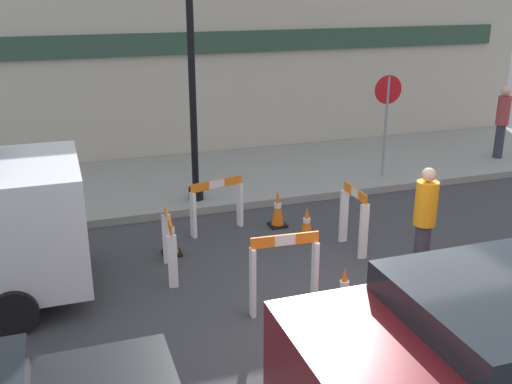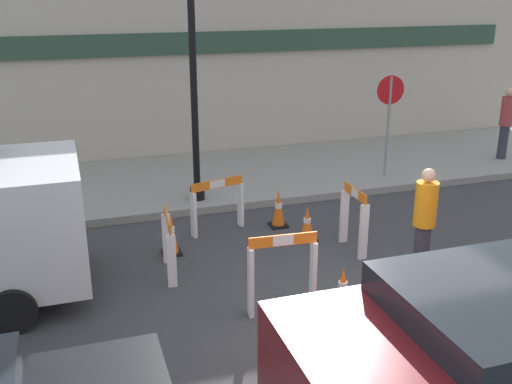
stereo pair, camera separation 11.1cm
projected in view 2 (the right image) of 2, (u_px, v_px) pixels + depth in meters
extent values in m
plane|color=#38383A|center=(363.00, 331.00, 7.52)|extent=(60.00, 60.00, 0.00)
cube|color=gray|center=(228.00, 177.00, 13.22)|extent=(18.00, 3.76, 0.15)
cube|color=#BCB29E|center=(204.00, 45.00, 14.09)|extent=(18.00, 0.12, 5.50)
cube|color=#2D4738|center=(205.00, 43.00, 13.97)|extent=(16.20, 0.10, 0.50)
cylinder|color=black|center=(197.00, 193.00, 11.62)|extent=(0.29, 0.29, 0.24)
cylinder|color=black|center=(192.00, 50.00, 10.71)|extent=(0.13, 0.13, 5.70)
cylinder|color=gray|center=(388.00, 128.00, 12.61)|extent=(0.06, 0.06, 2.16)
cylinder|color=red|center=(391.00, 90.00, 12.34)|extent=(0.60, 0.07, 0.60)
cube|color=white|center=(364.00, 232.00, 9.33)|extent=(0.13, 0.06, 0.91)
cube|color=white|center=(344.00, 216.00, 9.95)|extent=(0.13, 0.06, 0.91)
cube|color=orange|center=(355.00, 193.00, 9.46)|extent=(0.03, 0.75, 0.15)
cube|color=white|center=(355.00, 193.00, 9.46)|extent=(0.03, 0.23, 0.14)
cube|color=white|center=(241.00, 205.00, 10.63)|extent=(0.09, 0.14, 0.80)
cube|color=white|center=(194.00, 215.00, 10.15)|extent=(0.09, 0.14, 0.80)
cube|color=orange|center=(217.00, 184.00, 10.23)|extent=(0.97, 0.28, 0.15)
cube|color=white|center=(217.00, 184.00, 10.23)|extent=(0.30, 0.10, 0.14)
cube|color=white|center=(167.00, 239.00, 9.22)|extent=(0.14, 0.07, 0.81)
cube|color=white|center=(172.00, 261.00, 8.48)|extent=(0.14, 0.07, 0.81)
cube|color=orange|center=(167.00, 219.00, 8.69)|extent=(0.10, 0.87, 0.15)
cube|color=white|center=(167.00, 219.00, 8.69)|extent=(0.05, 0.26, 0.14)
cube|color=white|center=(251.00, 283.00, 7.69)|extent=(0.07, 0.14, 0.96)
cube|color=white|center=(313.00, 276.00, 7.89)|extent=(0.07, 0.14, 0.96)
cube|color=orange|center=(283.00, 240.00, 7.61)|extent=(0.91, 0.09, 0.15)
cube|color=white|center=(283.00, 240.00, 7.61)|extent=(0.27, 0.05, 0.13)
cube|color=black|center=(307.00, 238.00, 10.17)|extent=(0.30, 0.30, 0.04)
cone|color=orange|center=(307.00, 222.00, 10.07)|extent=(0.22, 0.22, 0.57)
cylinder|color=white|center=(307.00, 220.00, 10.06)|extent=(0.13, 0.13, 0.08)
cube|color=black|center=(172.00, 253.00, 9.63)|extent=(0.30, 0.30, 0.04)
cone|color=orange|center=(171.00, 231.00, 9.51)|extent=(0.23, 0.22, 0.70)
cylinder|color=white|center=(171.00, 229.00, 9.50)|extent=(0.13, 0.13, 0.10)
cube|color=black|center=(278.00, 225.00, 10.73)|extent=(0.30, 0.30, 0.04)
cone|color=orange|center=(278.00, 207.00, 10.62)|extent=(0.22, 0.22, 0.65)
cylinder|color=white|center=(278.00, 205.00, 10.61)|extent=(0.13, 0.13, 0.09)
cube|color=black|center=(342.00, 304.00, 8.09)|extent=(0.30, 0.30, 0.04)
cone|color=orange|center=(343.00, 286.00, 7.99)|extent=(0.22, 0.23, 0.53)
cylinder|color=white|center=(343.00, 284.00, 7.99)|extent=(0.13, 0.13, 0.07)
cylinder|color=#33333D|center=(421.00, 250.00, 8.85)|extent=(0.32, 0.32, 0.79)
cylinder|color=orange|center=(426.00, 204.00, 8.61)|extent=(0.44, 0.44, 0.66)
sphere|color=#DBAD89|center=(429.00, 175.00, 8.46)|extent=(0.28, 0.28, 0.21)
cylinder|color=#33333D|center=(503.00, 142.00, 14.21)|extent=(0.29, 0.29, 0.81)
cylinder|color=#A33D3D|center=(507.00, 111.00, 13.97)|extent=(0.40, 0.40, 0.67)
sphere|color=#DBAD89|center=(510.00, 92.00, 13.82)|extent=(0.29, 0.29, 0.22)
cylinder|color=black|center=(20.00, 245.00, 9.24)|extent=(0.60, 0.18, 0.60)
cylinder|color=black|center=(13.00, 311.00, 7.38)|extent=(0.60, 0.18, 0.60)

